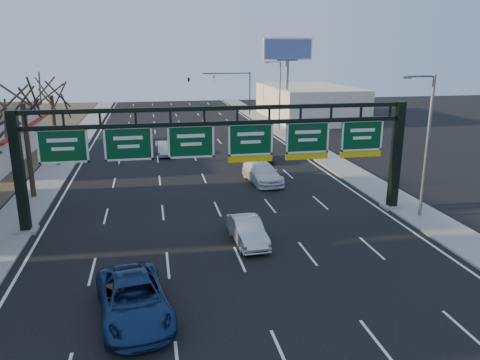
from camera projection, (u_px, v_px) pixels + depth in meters
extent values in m
plane|color=black|center=(247.00, 277.00, 22.24)|extent=(160.00, 160.00, 0.00)
cube|color=gray|center=(48.00, 179.00, 38.82)|extent=(3.00, 120.00, 0.12)
cube|color=gray|center=(338.00, 165.00, 43.46)|extent=(3.00, 120.00, 0.12)
cube|color=white|center=(201.00, 172.00, 41.15)|extent=(21.60, 120.00, 0.01)
cube|color=black|center=(19.00, 173.00, 26.71)|extent=(0.55, 0.55, 7.20)
cube|color=gray|center=(27.00, 230.00, 27.66)|extent=(1.20, 1.20, 0.20)
cube|color=black|center=(396.00, 156.00, 30.95)|extent=(0.55, 0.55, 7.20)
cube|color=gray|center=(391.00, 206.00, 31.90)|extent=(1.20, 1.20, 0.20)
cube|color=black|center=(221.00, 108.00, 27.90)|extent=(23.40, 0.25, 0.25)
cube|color=black|center=(221.00, 123.00, 28.15)|extent=(23.40, 0.25, 0.25)
cube|color=#043F1C|center=(63.00, 146.00, 26.77)|extent=(2.80, 0.10, 2.00)
cube|color=#043F1C|center=(129.00, 144.00, 27.43)|extent=(2.80, 0.10, 2.00)
cube|color=#043F1C|center=(191.00, 141.00, 28.10)|extent=(2.80, 0.10, 2.00)
cube|color=#043F1C|center=(250.00, 139.00, 28.76)|extent=(2.80, 0.10, 2.00)
cube|color=yellow|center=(250.00, 159.00, 29.09)|extent=(2.80, 0.10, 0.40)
cube|color=#043F1C|center=(307.00, 137.00, 29.43)|extent=(2.80, 0.10, 2.00)
cube|color=yellow|center=(307.00, 156.00, 29.76)|extent=(2.80, 0.10, 0.40)
cube|color=#043F1C|center=(362.00, 135.00, 30.09)|extent=(2.80, 0.10, 2.00)
cube|color=yellow|center=(360.00, 154.00, 30.42)|extent=(2.80, 0.10, 0.40)
cube|color=#A21C10|center=(24.00, 128.00, 45.89)|extent=(1.20, 18.00, 0.40)
cube|color=beige|center=(308.00, 103.00, 72.48)|extent=(12.00, 20.00, 5.00)
cylinder|color=black|center=(28.00, 150.00, 33.15)|extent=(0.36, 0.36, 6.84)
cylinder|color=black|center=(55.00, 130.00, 42.66)|extent=(0.36, 0.36, 6.46)
cylinder|color=slate|center=(427.00, 147.00, 28.95)|extent=(0.20, 0.20, 9.00)
cylinder|color=slate|center=(421.00, 74.00, 27.60)|extent=(1.80, 0.12, 0.12)
cube|color=slate|center=(407.00, 75.00, 27.45)|extent=(0.50, 0.22, 0.15)
cylinder|color=slate|center=(280.00, 96.00, 61.11)|extent=(0.20, 0.20, 9.00)
cylinder|color=slate|center=(274.00, 61.00, 59.76)|extent=(1.80, 0.12, 0.12)
cube|color=slate|center=(267.00, 61.00, 59.61)|extent=(0.50, 0.22, 0.15)
cylinder|color=slate|center=(287.00, 93.00, 66.31)|extent=(0.50, 0.50, 9.00)
cube|color=slate|center=(287.00, 60.00, 65.09)|extent=(3.00, 0.30, 0.20)
cube|color=white|center=(288.00, 49.00, 64.69)|extent=(7.00, 0.30, 3.00)
cube|color=#4E5F9C|center=(288.00, 49.00, 64.50)|extent=(6.60, 0.05, 2.60)
cylinder|color=black|center=(250.00, 94.00, 75.45)|extent=(0.18, 0.18, 7.00)
cylinder|color=black|center=(226.00, 73.00, 73.88)|extent=(7.60, 0.14, 0.14)
imported|color=black|center=(214.00, 79.00, 73.73)|extent=(0.20, 0.20, 1.00)
imported|color=black|center=(189.00, 79.00, 73.00)|extent=(0.54, 0.54, 1.62)
imported|color=navy|center=(134.00, 299.00, 18.68)|extent=(3.52, 6.11, 1.60)
imported|color=#B4B4B9|center=(247.00, 231.00, 25.96)|extent=(1.75, 4.36, 1.41)
imported|color=white|center=(262.00, 173.00, 37.91)|extent=(2.80, 5.67, 1.59)
imported|color=#3C3E41|center=(263.00, 154.00, 45.08)|extent=(2.15, 4.35, 1.43)
imported|color=#A8A8AD|center=(165.00, 149.00, 47.66)|extent=(1.48, 4.15, 1.36)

